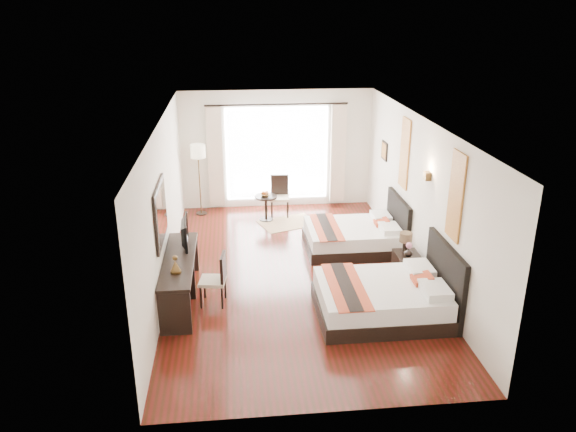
{
  "coord_description": "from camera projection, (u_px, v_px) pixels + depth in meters",
  "views": [
    {
      "loc": [
        -1.07,
        -9.18,
        4.63
      ],
      "look_at": [
        -0.11,
        0.12,
        1.09
      ],
      "focal_mm": 35.0,
      "sensor_mm": 36.0,
      "label": 1
    }
  ],
  "objects": [
    {
      "name": "mirror_frame",
      "position": [
        160.0,
        213.0,
        8.81
      ],
      "size": [
        0.04,
        1.25,
        0.95
      ],
      "primitive_type": "cube",
      "color": "black",
      "rests_on": "wall_desk"
    },
    {
      "name": "jute_rug",
      "position": [
        288.0,
        223.0,
        12.64
      ],
      "size": [
        1.44,
        1.2,
        0.01
      ],
      "primitive_type": "cube",
      "rotation": [
        0.0,
        0.0,
        0.35
      ],
      "color": "tan",
      "rests_on": "floor"
    },
    {
      "name": "table_lamp",
      "position": [
        406.0,
        239.0,
        9.92
      ],
      "size": [
        0.22,
        0.22,
        0.35
      ],
      "color": "black",
      "rests_on": "nightstand"
    },
    {
      "name": "drape_right",
      "position": [
        338.0,
        154.0,
        13.34
      ],
      "size": [
        0.35,
        0.14,
        2.35
      ],
      "primitive_type": "cube",
      "color": "beige",
      "rests_on": "floor"
    },
    {
      "name": "window_glass",
      "position": [
        277.0,
        154.0,
        13.29
      ],
      "size": [
        2.4,
        0.02,
        2.2
      ],
      "primitive_type": "cube",
      "color": "white",
      "rests_on": "wall_window"
    },
    {
      "name": "fruit_bowl",
      "position": [
        265.0,
        195.0,
        12.57
      ],
      "size": [
        0.25,
        0.25,
        0.05
      ],
      "primitive_type": "imported",
      "rotation": [
        0.0,
        0.0,
        0.2
      ],
      "color": "#412A17",
      "rests_on": "side_table"
    },
    {
      "name": "wall_desk",
      "position": [
        164.0,
        206.0,
        9.57
      ],
      "size": [
        0.01,
        7.5,
        2.8
      ],
      "primitive_type": "cube",
      "color": "silver",
      "rests_on": "floor"
    },
    {
      "name": "wall_headboard",
      "position": [
        420.0,
        197.0,
        10.0
      ],
      "size": [
        0.01,
        7.5,
        2.8
      ],
      "primitive_type": "cube",
      "color": "silver",
      "rests_on": "floor"
    },
    {
      "name": "side_table",
      "position": [
        266.0,
        208.0,
        12.71
      ],
      "size": [
        0.51,
        0.51,
        0.58
      ],
      "primitive_type": "cylinder",
      "color": "black",
      "rests_on": "floor"
    },
    {
      "name": "bed_near",
      "position": [
        387.0,
        297.0,
        8.84
      ],
      "size": [
        2.05,
        1.6,
        1.15
      ],
      "color": "black",
      "rests_on": "floor"
    },
    {
      "name": "bed_far",
      "position": [
        356.0,
        236.0,
        11.24
      ],
      "size": [
        1.89,
        1.47,
        1.06
      ],
      "color": "black",
      "rests_on": "floor"
    },
    {
      "name": "sheer_curtain",
      "position": [
        277.0,
        154.0,
        13.24
      ],
      "size": [
        2.3,
        0.02,
        2.1
      ],
      "primitive_type": "cube",
      "color": "white",
      "rests_on": "wall_window"
    },
    {
      "name": "bronze_figurine",
      "position": [
        175.0,
        265.0,
        8.59
      ],
      "size": [
        0.21,
        0.21,
        0.25
      ],
      "primitive_type": null,
      "rotation": [
        0.0,
        0.0,
        0.32
      ],
      "color": "#4E391C",
      "rests_on": "console_desk"
    },
    {
      "name": "television",
      "position": [
        181.0,
        232.0,
        9.55
      ],
      "size": [
        0.15,
        0.81,
        0.46
      ],
      "primitive_type": "imported",
      "rotation": [
        0.0,
        0.0,
        1.62
      ],
      "color": "black",
      "rests_on": "console_desk"
    },
    {
      "name": "art_panel_near",
      "position": [
        456.0,
        196.0,
        8.34
      ],
      "size": [
        0.03,
        0.5,
        1.35
      ],
      "primitive_type": "cube",
      "color": "maroon",
      "rests_on": "wall_headboard"
    },
    {
      "name": "nightstand",
      "position": [
        406.0,
        266.0,
        10.0
      ],
      "size": [
        0.42,
        0.52,
        0.5
      ],
      "primitive_type": "cube",
      "color": "black",
      "rests_on": "floor"
    },
    {
      "name": "floor",
      "position": [
        295.0,
        274.0,
        10.28
      ],
      "size": [
        4.5,
        7.5,
        0.01
      ],
      "primitive_type": "cube",
      "color": "#341509",
      "rests_on": "ground"
    },
    {
      "name": "floor_lamp",
      "position": [
        198.0,
        156.0,
        12.69
      ],
      "size": [
        0.33,
        0.33,
        1.66
      ],
      "color": "black",
      "rests_on": "floor"
    },
    {
      "name": "ceiling",
      "position": [
        295.0,
        122.0,
        9.29
      ],
      "size": [
        4.5,
        7.5,
        0.02
      ],
      "primitive_type": "cube",
      "color": "white",
      "rests_on": "wall_headboard"
    },
    {
      "name": "wall_sconce",
      "position": [
        427.0,
        176.0,
        9.43
      ],
      "size": [
        0.1,
        0.14,
        0.14
      ],
      "primitive_type": "cube",
      "color": "#4E391C",
      "rests_on": "wall_headboard"
    },
    {
      "name": "drape_left",
      "position": [
        215.0,
        157.0,
        13.07
      ],
      "size": [
        0.35,
        0.14,
        2.35
      ],
      "primitive_type": "cube",
      "color": "beige",
      "rests_on": "floor"
    },
    {
      "name": "art_panel_far",
      "position": [
        405.0,
        153.0,
        10.73
      ],
      "size": [
        0.03,
        0.5,
        1.35
      ],
      "primitive_type": "cube",
      "color": "maroon",
      "rests_on": "wall_headboard"
    },
    {
      "name": "desk_chair",
      "position": [
        214.0,
        288.0,
        9.18
      ],
      "size": [
        0.46,
        0.46,
        0.88
      ],
      "rotation": [
        0.0,
        0.0,
        3.0
      ],
      "color": "tan",
      "rests_on": "floor"
    },
    {
      "name": "console_desk",
      "position": [
        180.0,
        279.0,
        9.25
      ],
      "size": [
        0.5,
        2.2,
        0.76
      ],
      "primitive_type": "cube",
      "color": "black",
      "rests_on": "floor"
    },
    {
      "name": "wall_window",
      "position": [
        277.0,
        150.0,
        13.27
      ],
      "size": [
        4.5,
        0.01,
        2.8
      ],
      "primitive_type": "cube",
      "color": "silver",
      "rests_on": "floor"
    },
    {
      "name": "wall_entry",
      "position": [
        333.0,
        311.0,
        6.3
      ],
      "size": [
        4.5,
        0.01,
        2.8
      ],
      "primitive_type": "cube",
      "color": "silver",
      "rests_on": "floor"
    },
    {
      "name": "mirror_glass",
      "position": [
        162.0,
        213.0,
        8.82
      ],
      "size": [
        0.01,
        1.12,
        0.82
      ],
      "primitive_type": "cube",
      "color": "white",
      "rests_on": "mirror_frame"
    },
    {
      "name": "window_chair",
      "position": [
        280.0,
        204.0,
        13.01
      ],
      "size": [
        0.47,
        0.47,
        0.93
      ],
      "rotation": [
        0.0,
        0.0,
        -1.65
      ],
      "color": "tan",
      "rests_on": "floor"
    },
    {
      "name": "vase",
      "position": [
        409.0,
        252.0,
        9.78
      ],
      "size": [
        0.18,
        0.18,
        0.15
      ],
      "primitive_type": "imported",
      "rotation": [
        0.0,
        0.0,
        0.32
      ],
      "color": "black",
      "rests_on": "nightstand"
    }
  ]
}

